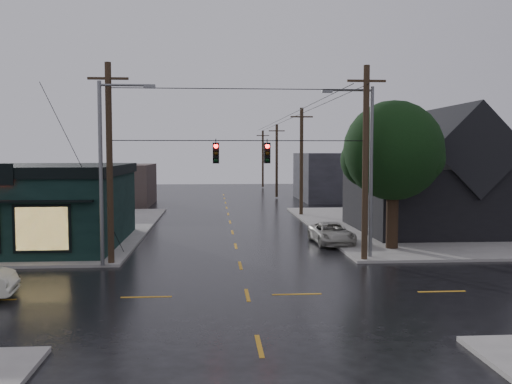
{
  "coord_description": "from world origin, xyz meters",
  "views": [
    {
      "loc": [
        -1.32,
        -22.41,
        5.71
      ],
      "look_at": [
        0.72,
        5.01,
        3.79
      ],
      "focal_mm": 40.0,
      "sensor_mm": 36.0,
      "label": 1
    }
  ],
  "objects": [
    {
      "name": "utility_pole_ne",
      "position": [
        6.5,
        6.5,
        0.0
      ],
      "size": [
        2.0,
        0.32,
        10.15
      ],
      "primitive_type": null,
      "color": "black",
      "rests_on": "ground"
    },
    {
      "name": "bg_building_west",
      "position": [
        -14.0,
        40.0,
        2.2
      ],
      "size": [
        12.0,
        10.0,
        4.4
      ],
      "primitive_type": "cube",
      "color": "#41322F",
      "rests_on": "ground"
    },
    {
      "name": "streetlight_nw",
      "position": [
        -6.8,
        5.8,
        0.0
      ],
      "size": [
        5.4,
        0.3,
        9.15
      ],
      "primitive_type": null,
      "color": "slate",
      "rests_on": "ground"
    },
    {
      "name": "ground_plane",
      "position": [
        0.0,
        0.0,
        0.0
      ],
      "size": [
        160.0,
        160.0,
        0.0
      ],
      "primitive_type": "plane",
      "color": "black"
    },
    {
      "name": "utility_pole_far_b",
      "position": [
        6.5,
        48.0,
        0.0
      ],
      "size": [
        2.0,
        0.32,
        9.15
      ],
      "primitive_type": null,
      "color": "black",
      "rests_on": "ground"
    },
    {
      "name": "corner_tree",
      "position": [
        9.01,
        9.77,
        5.78
      ],
      "size": [
        5.76,
        5.76,
        8.54
      ],
      "color": "black",
      "rests_on": "ground"
    },
    {
      "name": "utility_pole_nw",
      "position": [
        -6.5,
        6.5,
        0.0
      ],
      "size": [
        2.0,
        0.32,
        10.15
      ],
      "primitive_type": null,
      "color": "black",
      "rests_on": "ground"
    },
    {
      "name": "suv_silver",
      "position": [
        6.0,
        12.37,
        0.66
      ],
      "size": [
        2.41,
        4.87,
        1.33
      ],
      "primitive_type": "imported",
      "rotation": [
        0.0,
        0.0,
        0.04
      ],
      "color": "#A8A59B",
      "rests_on": "ground"
    },
    {
      "name": "utility_pole_far_a",
      "position": [
        6.5,
        28.0,
        0.0
      ],
      "size": [
        2.0,
        0.32,
        9.65
      ],
      "primitive_type": null,
      "color": "black",
      "rests_on": "ground"
    },
    {
      "name": "span_signal_assembly",
      "position": [
        0.1,
        6.5,
        5.7
      ],
      "size": [
        13.0,
        0.48,
        1.23
      ],
      "color": "black",
      "rests_on": "ground"
    },
    {
      "name": "bg_building_east",
      "position": [
        16.0,
        45.0,
        2.8
      ],
      "size": [
        14.0,
        12.0,
        5.6
      ],
      "primitive_type": "cube",
      "color": "#27272C",
      "rests_on": "ground"
    },
    {
      "name": "streetlight_ne",
      "position": [
        7.0,
        7.2,
        0.0
      ],
      "size": [
        5.4,
        0.3,
        9.15
      ],
      "primitive_type": null,
      "color": "slate",
      "rests_on": "ground"
    },
    {
      "name": "utility_pole_far_c",
      "position": [
        6.5,
        68.0,
        0.0
      ],
      "size": [
        2.0,
        0.32,
        9.15
      ],
      "primitive_type": null,
      "color": "black",
      "rests_on": "ground"
    },
    {
      "name": "sidewalk_ne",
      "position": [
        20.0,
        20.0,
        0.07
      ],
      "size": [
        28.0,
        28.0,
        0.15
      ],
      "primitive_type": "cube",
      "color": "gray",
      "rests_on": "ground"
    },
    {
      "name": "ne_building",
      "position": [
        15.0,
        17.0,
        4.47
      ],
      "size": [
        12.6,
        11.6,
        8.75
      ],
      "color": "black",
      "rests_on": "ground"
    }
  ]
}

